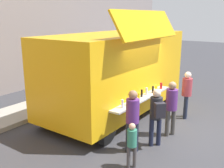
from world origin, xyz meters
name	(u,v)px	position (x,y,z in m)	size (l,w,h in m)	color
ground_plane	(170,130)	(0.00, 0.00, 0.00)	(60.00, 60.00, 0.00)	#38383D
food_truck_main	(116,71)	(0.28, 2.20, 1.55)	(5.79, 3.00, 3.58)	#EEAC13
trash_bin	(118,74)	(3.82, 4.52, 0.50)	(0.60, 0.60, 1.00)	#2F5F35
customer_front_ordering	(171,104)	(-0.36, -0.15, 0.97)	(0.33, 0.33, 1.63)	#4D4A46
customer_mid_with_backpack	(157,112)	(-1.21, -0.10, 0.97)	(0.48, 0.50, 1.59)	#1C2139
customer_rear_waiting	(133,116)	(-1.83, 0.26, 0.99)	(0.34, 0.34, 1.65)	#202536
customer_extra_browsing	(187,91)	(1.25, -0.03, 0.97)	(0.33, 0.33, 1.62)	#1D2335
child_near_queue	(132,141)	(-2.46, -0.11, 0.65)	(0.22, 0.22, 1.10)	#494445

